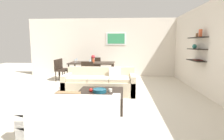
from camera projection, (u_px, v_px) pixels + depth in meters
ground_plane at (102, 97)px, 5.14m from camera, size 18.00×18.00×0.00m
back_wall_unit at (117, 47)px, 8.42m from camera, size 8.40×0.09×2.70m
right_wall_shelf_unit at (204, 49)px, 5.35m from camera, size 0.34×8.20×2.70m
sofa_beige at (100, 84)px, 5.44m from camera, size 2.13×0.90×0.78m
loveseat_white at (74, 119)px, 2.89m from camera, size 1.49×0.90×0.78m
coffee_table at (100, 100)px, 4.24m from camera, size 1.07×1.07×0.38m
decorative_bowl at (100, 90)px, 4.17m from camera, size 0.32×0.32×0.08m
candle_jar at (110, 90)px, 4.23m from camera, size 0.09×0.09×0.07m
apple_on_coffee_table at (91, 90)px, 4.19m from camera, size 0.09×0.09×0.09m
dining_table at (92, 64)px, 7.47m from camera, size 1.85×1.02×0.75m
dining_chair_head at (96, 66)px, 8.40m from camera, size 0.44×0.44×0.88m
dining_chair_left_near at (59, 69)px, 7.35m from camera, size 0.44×0.44×0.88m
dining_chair_left_far at (63, 67)px, 7.81m from camera, size 0.44×0.44×0.88m
dining_chair_foot at (88, 71)px, 6.59m from camera, size 0.44×0.44×0.88m
wine_glass_head at (94, 59)px, 7.89m from camera, size 0.07×0.07×0.15m
wine_glass_foot at (90, 61)px, 7.00m from camera, size 0.07×0.07×0.17m
wine_glass_left_far at (77, 60)px, 7.61m from camera, size 0.06×0.06×0.15m
wine_glass_left_near at (75, 60)px, 7.36m from camera, size 0.07×0.07×0.14m
centerpiece_vase at (93, 58)px, 7.48m from camera, size 0.16×0.16×0.31m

